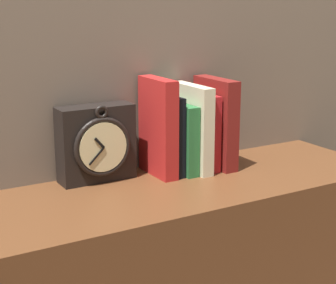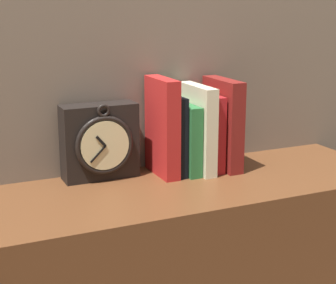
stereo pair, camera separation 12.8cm
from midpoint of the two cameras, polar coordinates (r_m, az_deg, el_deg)
The scene contains 8 objects.
wall_back at distance 1.42m, azimuth -0.77°, elevation 13.36°, with size 6.00×0.05×2.60m.
clock at distance 1.35m, azimuth -4.22°, elevation -0.02°, with size 0.18×0.08×0.19m.
book_slot0_red at distance 1.38m, azimuth 2.08°, elevation 1.50°, with size 0.04×0.14×0.24m.
book_slot1_black at distance 1.40m, azimuth 3.13°, elevation 0.76°, with size 0.02×0.13×0.20m.
book_slot2_green at distance 1.41m, azimuth 4.28°, elevation 0.38°, with size 0.03×0.14×0.17m.
book_slot3_cream at distance 1.41m, azimuth 5.63°, elevation 1.34°, with size 0.03×0.15×0.22m.
book_slot4_red at distance 1.44m, azimuth 6.66°, elevation 1.05°, with size 0.03×0.14×0.19m.
book_slot5_maroon at distance 1.45m, azimuth 8.11°, elevation 1.82°, with size 0.04×0.16×0.23m.
Camera 2 is at (-0.51, -1.13, 1.33)m, focal length 60.00 mm.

